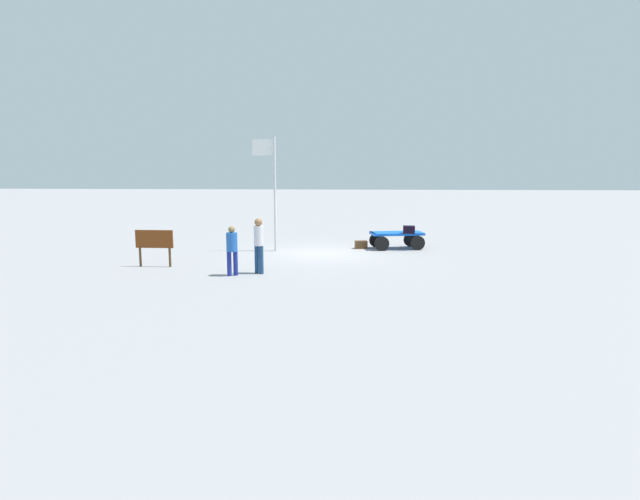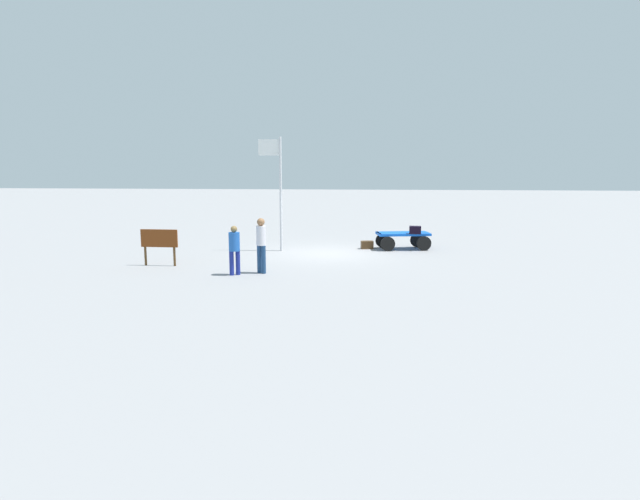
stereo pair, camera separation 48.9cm
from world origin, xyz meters
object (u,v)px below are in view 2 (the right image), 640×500
at_px(flagpole, 278,183).
at_px(signboard, 159,241).
at_px(suitcase_dark, 367,245).
at_px(worker_trailing, 234,247).
at_px(suitcase_maroon, 415,230).
at_px(luggage_cart, 402,237).
at_px(worker_lead, 261,242).

bearing_deg(flagpole, signboard, 46.44).
distance_m(suitcase_dark, flagpole, 4.48).
distance_m(suitcase_dark, worker_trailing, 7.16).
xyz_separation_m(suitcase_maroon, worker_trailing, (6.00, 5.57, 0.06)).
relative_size(flagpole, signboard, 3.51).
bearing_deg(suitcase_maroon, worker_trailing, 42.87).
height_order(suitcase_dark, signboard, signboard).
distance_m(suitcase_maroon, flagpole, 5.85).
xyz_separation_m(luggage_cart, suitcase_maroon, (-0.48, 0.32, 0.35)).
distance_m(suitcase_maroon, worker_lead, 7.38).
xyz_separation_m(suitcase_maroon, flagpole, (5.50, 0.61, 1.90)).
relative_size(worker_trailing, signboard, 1.20).
distance_m(luggage_cart, worker_trailing, 8.09).
bearing_deg(worker_trailing, luggage_cart, -133.16).
height_order(suitcase_maroon, flagpole, flagpole).
distance_m(suitcase_dark, signboard, 8.39).
bearing_deg(worker_lead, signboard, -14.09).
bearing_deg(suitcase_maroon, signboard, 25.42).
bearing_deg(flagpole, worker_lead, 93.28).
height_order(suitcase_dark, flagpole, flagpole).
xyz_separation_m(luggage_cart, signboard, (8.49, 4.58, 0.37)).
bearing_deg(suitcase_maroon, worker_lead, 44.81).
xyz_separation_m(suitcase_maroon, worker_lead, (5.23, 5.20, 0.18)).
relative_size(worker_lead, signboard, 1.36).
bearing_deg(suitcase_dark, luggage_cart, -178.04).
bearing_deg(signboard, worker_trailing, 156.11).
xyz_separation_m(flagpole, signboard, (3.47, 3.65, -1.88)).
xyz_separation_m(luggage_cart, flagpole, (5.02, 0.93, 2.25)).
height_order(worker_trailing, flagpole, flagpole).
bearing_deg(worker_lead, suitcase_dark, -121.12).
height_order(luggage_cart, signboard, signboard).
distance_m(luggage_cart, suitcase_dark, 1.49).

